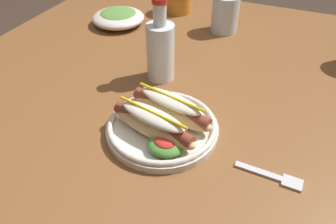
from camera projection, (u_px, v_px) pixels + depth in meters
name	position (u px, v px, depth m)	size (l,w,h in m)	color
dining_table	(212.00, 104.00, 0.89)	(1.36, 1.09, 0.74)	brown
hot_dog_plate	(162.00, 123.00, 0.66)	(0.23, 0.23, 0.08)	silver
fork	(274.00, 177.00, 0.58)	(0.12, 0.03, 0.00)	silver
water_cup	(225.00, 14.00, 1.01)	(0.08, 0.08, 0.11)	silver
glass_bottle	(160.00, 49.00, 0.79)	(0.07, 0.07, 0.20)	silver
side_bowl	(118.00, 17.00, 1.07)	(0.17, 0.17, 0.05)	silver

